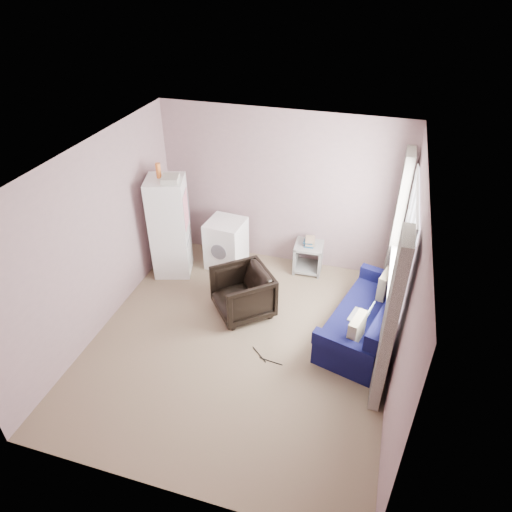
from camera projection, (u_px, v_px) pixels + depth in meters
The scene contains 8 objects.
room at pixel (239, 265), 5.35m from camera, with size 3.84×4.24×2.54m.
armchair at pixel (243, 291), 6.35m from camera, with size 0.73×0.69×0.76m, color black.
fridge at pixel (170, 227), 6.97m from camera, with size 0.69×0.68×1.82m.
washing_machine at pixel (226, 242), 7.34m from camera, with size 0.61×0.61×0.80m.
side_table at pixel (308, 255), 7.27m from camera, with size 0.46×0.46×0.60m.
sofa at pixel (370, 321), 5.98m from camera, with size 1.20×1.86×0.77m.
window_dressing at pixel (394, 267), 5.57m from camera, with size 0.17×2.62×2.18m.
floor_cables at pixel (265, 358), 5.81m from camera, with size 0.45×0.22×0.01m.
Camera 1 is at (1.46, -4.15, 4.32)m, focal length 32.00 mm.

